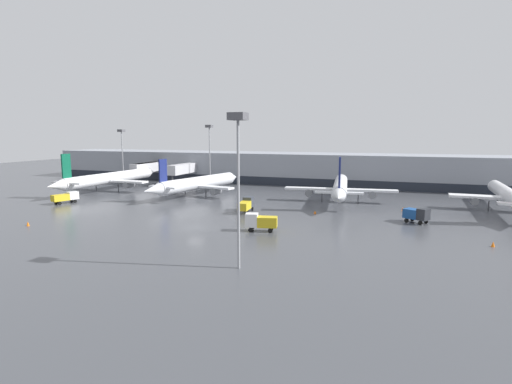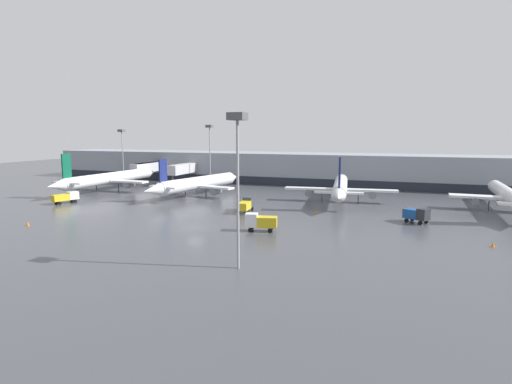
{
  "view_description": "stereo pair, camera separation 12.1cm",
  "coord_description": "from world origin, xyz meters",
  "px_view_note": "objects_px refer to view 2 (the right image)",
  "views": [
    {
      "loc": [
        29.49,
        -55.29,
        14.8
      ],
      "look_at": [
        2.98,
        20.72,
        3.0
      ],
      "focal_mm": 28.0,
      "sensor_mm": 36.0,
      "label": 1
    },
    {
      "loc": [
        29.6,
        -55.25,
        14.8
      ],
      "look_at": [
        2.98,
        20.72,
        3.0
      ],
      "focal_mm": 28.0,
      "sensor_mm": 36.0,
      "label": 2
    }
  ],
  "objects_px": {
    "parked_jet_0": "(340,187)",
    "parked_jet_1": "(109,178)",
    "parked_jet_3": "(509,196)",
    "service_truck_3": "(260,221)",
    "traffic_cone_1": "(315,212)",
    "apron_light_mast_2": "(238,146)",
    "traffic_cone_3": "(403,209)",
    "apron_light_mast_0": "(122,140)",
    "parked_jet_2": "(197,183)",
    "service_truck_1": "(66,197)",
    "service_truck_2": "(246,204)",
    "traffic_cone_2": "(28,224)",
    "service_truck_0": "(417,214)",
    "traffic_cone_0": "(493,244)",
    "apron_light_mast_1": "(210,137)"
  },
  "relations": [
    {
      "from": "service_truck_0",
      "to": "traffic_cone_2",
      "type": "height_order",
      "value": "service_truck_0"
    },
    {
      "from": "parked_jet_2",
      "to": "traffic_cone_3",
      "type": "distance_m",
      "value": 46.58
    },
    {
      "from": "parked_jet_0",
      "to": "parked_jet_2",
      "type": "distance_m",
      "value": 33.61
    },
    {
      "from": "apron_light_mast_1",
      "to": "apron_light_mast_2",
      "type": "height_order",
      "value": "apron_light_mast_1"
    },
    {
      "from": "service_truck_1",
      "to": "traffic_cone_3",
      "type": "height_order",
      "value": "service_truck_1"
    },
    {
      "from": "traffic_cone_1",
      "to": "apron_light_mast_2",
      "type": "xyz_separation_m",
      "value": [
        -2.17,
        -33.02,
        13.24
      ]
    },
    {
      "from": "service_truck_1",
      "to": "traffic_cone_3",
      "type": "relative_size",
      "value": 7.21
    },
    {
      "from": "service_truck_0",
      "to": "apron_light_mast_0",
      "type": "height_order",
      "value": "apron_light_mast_0"
    },
    {
      "from": "parked_jet_2",
      "to": "service_truck_1",
      "type": "height_order",
      "value": "parked_jet_2"
    },
    {
      "from": "parked_jet_0",
      "to": "parked_jet_1",
      "type": "distance_m",
      "value": 58.97
    },
    {
      "from": "parked_jet_2",
      "to": "apron_light_mast_2",
      "type": "bearing_deg",
      "value": -134.67
    },
    {
      "from": "parked_jet_0",
      "to": "traffic_cone_2",
      "type": "bearing_deg",
      "value": 125.38
    },
    {
      "from": "parked_jet_3",
      "to": "traffic_cone_2",
      "type": "bearing_deg",
      "value": 119.58
    },
    {
      "from": "parked_jet_1",
      "to": "parked_jet_2",
      "type": "bearing_deg",
      "value": -86.95
    },
    {
      "from": "parked_jet_2",
      "to": "parked_jet_3",
      "type": "relative_size",
      "value": 0.92
    },
    {
      "from": "apron_light_mast_1",
      "to": "traffic_cone_2",
      "type": "bearing_deg",
      "value": -94.28
    },
    {
      "from": "traffic_cone_1",
      "to": "apron_light_mast_0",
      "type": "relative_size",
      "value": 0.04
    },
    {
      "from": "service_truck_0",
      "to": "traffic_cone_1",
      "type": "relative_size",
      "value": 7.43
    },
    {
      "from": "traffic_cone_3",
      "to": "apron_light_mast_2",
      "type": "distance_m",
      "value": 46.79
    },
    {
      "from": "parked_jet_1",
      "to": "traffic_cone_3",
      "type": "relative_size",
      "value": 48.47
    },
    {
      "from": "parked_jet_3",
      "to": "service_truck_1",
      "type": "bearing_deg",
      "value": 105.71
    },
    {
      "from": "traffic_cone_1",
      "to": "service_truck_1",
      "type": "bearing_deg",
      "value": -172.88
    },
    {
      "from": "parked_jet_1",
      "to": "apron_light_mast_0",
      "type": "relative_size",
      "value": 2.36
    },
    {
      "from": "parked_jet_0",
      "to": "parked_jet_2",
      "type": "relative_size",
      "value": 1.0
    },
    {
      "from": "parked_jet_2",
      "to": "traffic_cone_1",
      "type": "xyz_separation_m",
      "value": [
        30.84,
        -11.98,
        -2.74
      ]
    },
    {
      "from": "parked_jet_2",
      "to": "apron_light_mast_1",
      "type": "height_order",
      "value": "apron_light_mast_1"
    },
    {
      "from": "traffic_cone_0",
      "to": "traffic_cone_2",
      "type": "bearing_deg",
      "value": -170.81
    },
    {
      "from": "apron_light_mast_0",
      "to": "service_truck_1",
      "type": "bearing_deg",
      "value": -68.04
    },
    {
      "from": "service_truck_1",
      "to": "service_truck_2",
      "type": "xyz_separation_m",
      "value": [
        39.82,
        3.89,
        0.11
      ]
    },
    {
      "from": "parked_jet_1",
      "to": "service_truck_2",
      "type": "bearing_deg",
      "value": -105.75
    },
    {
      "from": "service_truck_3",
      "to": "traffic_cone_3",
      "type": "bearing_deg",
      "value": -142.47
    },
    {
      "from": "parked_jet_1",
      "to": "service_truck_0",
      "type": "xyz_separation_m",
      "value": [
        73.74,
        -13.98,
        -1.82
      ]
    },
    {
      "from": "service_truck_3",
      "to": "apron_light_mast_0",
      "type": "bearing_deg",
      "value": -50.52
    },
    {
      "from": "service_truck_0",
      "to": "service_truck_1",
      "type": "distance_m",
      "value": 70.19
    },
    {
      "from": "parked_jet_1",
      "to": "apron_light_mast_0",
      "type": "height_order",
      "value": "apron_light_mast_0"
    },
    {
      "from": "parked_jet_0",
      "to": "parked_jet_1",
      "type": "xyz_separation_m",
      "value": [
        -58.91,
        -2.66,
        0.03
      ]
    },
    {
      "from": "parked_jet_0",
      "to": "service_truck_3",
      "type": "height_order",
      "value": "parked_jet_0"
    },
    {
      "from": "parked_jet_0",
      "to": "service_truck_1",
      "type": "xyz_separation_m",
      "value": [
        -55.22,
        -21.02,
        -1.91
      ]
    },
    {
      "from": "service_truck_0",
      "to": "service_truck_3",
      "type": "relative_size",
      "value": 0.87
    },
    {
      "from": "parked_jet_3",
      "to": "traffic_cone_2",
      "type": "relative_size",
      "value": 48.6
    },
    {
      "from": "service_truck_2",
      "to": "traffic_cone_1",
      "type": "relative_size",
      "value": 10.09
    },
    {
      "from": "parked_jet_1",
      "to": "apron_light_mast_0",
      "type": "distance_m",
      "value": 27.63
    },
    {
      "from": "parked_jet_0",
      "to": "service_truck_0",
      "type": "xyz_separation_m",
      "value": [
        14.83,
        -16.64,
        -1.79
      ]
    },
    {
      "from": "parked_jet_3",
      "to": "service_truck_3",
      "type": "bearing_deg",
      "value": 129.68
    },
    {
      "from": "parked_jet_1",
      "to": "parked_jet_2",
      "type": "xyz_separation_m",
      "value": [
        25.39,
        0.18,
        -0.29
      ]
    },
    {
      "from": "service_truck_3",
      "to": "apron_light_mast_2",
      "type": "relative_size",
      "value": 0.3
    },
    {
      "from": "parked_jet_1",
      "to": "traffic_cone_0",
      "type": "xyz_separation_m",
      "value": [
        82.63,
        -25.93,
        -2.97
      ]
    },
    {
      "from": "parked_jet_1",
      "to": "service_truck_1",
      "type": "relative_size",
      "value": 6.72
    },
    {
      "from": "apron_light_mast_2",
      "to": "traffic_cone_0",
      "type": "bearing_deg",
      "value": 33.47
    },
    {
      "from": "parked_jet_0",
      "to": "traffic_cone_0",
      "type": "bearing_deg",
      "value": -146.54
    }
  ]
}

